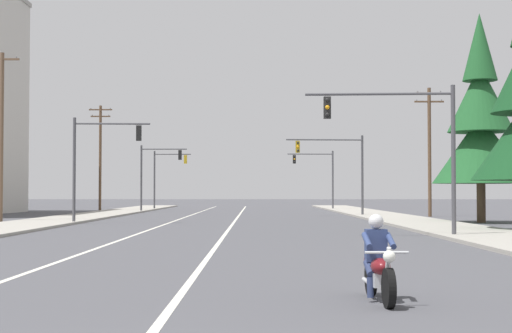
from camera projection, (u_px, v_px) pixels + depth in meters
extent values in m
cube|color=beige|center=(238.00, 220.00, 51.31)|extent=(0.16, 100.00, 0.01)
cube|color=beige|center=(180.00, 220.00, 51.32)|extent=(0.16, 100.00, 0.01)
cube|color=#9E998E|center=(417.00, 222.00, 46.28)|extent=(4.40, 110.00, 0.14)
cube|color=#9E998E|center=(50.00, 222.00, 46.34)|extent=(4.40, 110.00, 0.14)
cylinder|color=black|center=(391.00, 288.00, 12.20)|extent=(0.14, 0.64, 0.64)
cylinder|color=black|center=(373.00, 277.00, 13.75)|extent=(0.14, 0.64, 0.64)
cylinder|color=silver|center=(390.00, 268.00, 12.31)|extent=(0.08, 0.33, 0.68)
sphere|color=white|center=(392.00, 257.00, 12.17)|extent=(0.20, 0.20, 0.20)
cylinder|color=silver|center=(389.00, 253.00, 12.37)|extent=(0.70, 0.07, 0.04)
ellipsoid|color=maroon|center=(383.00, 266.00, 12.87)|extent=(0.34, 0.57, 0.28)
cube|color=silver|center=(382.00, 280.00, 12.98)|extent=(0.26, 0.45, 0.24)
cube|color=black|center=(378.00, 267.00, 13.30)|extent=(0.30, 0.53, 0.12)
cube|color=maroon|center=(374.00, 261.00, 13.71)|extent=(0.21, 0.37, 0.08)
cylinder|color=silver|center=(369.00, 281.00, 13.37)|extent=(0.10, 0.55, 0.08)
cube|color=navy|center=(378.00, 245.00, 13.28)|extent=(0.37, 0.25, 0.56)
sphere|color=silver|center=(378.00, 222.00, 13.27)|extent=(0.26, 0.26, 0.26)
cylinder|color=navy|center=(388.00, 268.00, 13.13)|extent=(0.16, 0.44, 0.30)
cylinder|color=navy|center=(392.00, 288.00, 12.94)|extent=(0.12, 0.16, 0.35)
cylinder|color=navy|center=(393.00, 241.00, 13.03)|extent=(0.12, 0.53, 0.27)
cylinder|color=navy|center=(372.00, 269.00, 13.12)|extent=(0.16, 0.44, 0.30)
cylinder|color=navy|center=(373.00, 288.00, 12.93)|extent=(0.12, 0.16, 0.35)
cylinder|color=navy|center=(369.00, 241.00, 13.01)|extent=(0.12, 0.53, 0.27)
cylinder|color=#47474C|center=(456.00, 161.00, 31.38)|extent=(0.18, 0.18, 6.20)
cylinder|color=#47474C|center=(381.00, 94.00, 31.64)|extent=(5.99, 0.43, 0.11)
cube|color=black|center=(329.00, 108.00, 31.74)|extent=(0.31, 0.26, 0.90)
sphere|color=black|center=(330.00, 100.00, 31.60)|extent=(0.18, 0.18, 0.18)
sphere|color=orange|center=(330.00, 107.00, 31.59)|extent=(0.18, 0.18, 0.18)
sphere|color=black|center=(330.00, 115.00, 31.58)|extent=(0.18, 0.18, 0.18)
cylinder|color=#47474C|center=(77.00, 171.00, 45.19)|extent=(0.18, 0.18, 6.20)
cylinder|color=#47474C|center=(115.00, 124.00, 45.37)|extent=(4.40, 0.29, 0.11)
cube|color=black|center=(141.00, 133.00, 45.41)|extent=(0.31, 0.25, 0.90)
sphere|color=black|center=(141.00, 128.00, 45.58)|extent=(0.18, 0.18, 0.18)
sphere|color=orange|center=(141.00, 133.00, 45.57)|extent=(0.18, 0.18, 0.18)
sphere|color=black|center=(141.00, 138.00, 45.56)|extent=(0.18, 0.18, 0.18)
cylinder|color=#47474C|center=(365.00, 176.00, 59.26)|extent=(0.18, 0.18, 6.20)
cylinder|color=#47474C|center=(327.00, 140.00, 59.16)|extent=(5.85, 0.51, 0.11)
cube|color=#B79319|center=(300.00, 147.00, 59.01)|extent=(0.32, 0.26, 0.90)
sphere|color=black|center=(300.00, 143.00, 58.86)|extent=(0.18, 0.18, 0.18)
sphere|color=orange|center=(300.00, 147.00, 58.85)|extent=(0.18, 0.18, 0.18)
sphere|color=black|center=(300.00, 151.00, 58.84)|extent=(0.18, 0.18, 0.18)
cylinder|color=#47474C|center=(144.00, 179.00, 71.91)|extent=(0.18, 0.18, 6.20)
cylinder|color=#47474C|center=(166.00, 149.00, 71.97)|extent=(4.23, 0.16, 0.11)
cube|color=black|center=(182.00, 155.00, 71.92)|extent=(0.30, 0.24, 0.90)
sphere|color=black|center=(182.00, 152.00, 72.09)|extent=(0.18, 0.18, 0.18)
sphere|color=orange|center=(182.00, 155.00, 72.08)|extent=(0.18, 0.18, 0.18)
sphere|color=black|center=(182.00, 158.00, 72.07)|extent=(0.18, 0.18, 0.18)
cylinder|color=#47474C|center=(335.00, 180.00, 81.34)|extent=(0.18, 0.18, 6.20)
cylinder|color=#47474C|center=(312.00, 154.00, 81.28)|extent=(4.77, 0.44, 0.11)
cube|color=black|center=(297.00, 159.00, 81.15)|extent=(0.32, 0.26, 0.90)
sphere|color=black|center=(297.00, 156.00, 81.00)|extent=(0.18, 0.18, 0.18)
sphere|color=orange|center=(297.00, 159.00, 80.99)|extent=(0.18, 0.18, 0.18)
sphere|color=black|center=(297.00, 162.00, 80.98)|extent=(0.18, 0.18, 0.18)
cylinder|color=#47474C|center=(157.00, 180.00, 81.67)|extent=(0.18, 0.18, 6.20)
cylinder|color=#47474C|center=(175.00, 154.00, 81.65)|extent=(3.87, 0.32, 0.11)
cube|color=#B79319|center=(188.00, 159.00, 81.55)|extent=(0.31, 0.26, 0.90)
sphere|color=black|center=(188.00, 157.00, 81.72)|extent=(0.18, 0.18, 0.18)
sphere|color=orange|center=(188.00, 159.00, 81.71)|extent=(0.18, 0.18, 0.18)
sphere|color=black|center=(188.00, 162.00, 81.70)|extent=(0.18, 0.18, 0.18)
cylinder|color=brown|center=(4.00, 137.00, 47.29)|extent=(0.26, 0.26, 10.38)
cube|color=brown|center=(5.00, 59.00, 47.45)|extent=(2.10, 0.12, 0.12)
cylinder|color=slate|center=(19.00, 58.00, 47.45)|extent=(0.08, 0.08, 0.12)
cylinder|color=brown|center=(432.00, 152.00, 58.50)|extent=(0.26, 0.26, 9.75)
cube|color=brown|center=(431.00, 93.00, 58.65)|extent=(2.06, 0.12, 0.12)
cylinder|color=slate|center=(420.00, 92.00, 58.66)|extent=(0.08, 0.08, 0.12)
cylinder|color=slate|center=(443.00, 92.00, 58.65)|extent=(0.08, 0.08, 0.12)
cube|color=brown|center=(431.00, 102.00, 58.63)|extent=(2.23, 0.12, 0.12)
cylinder|color=slate|center=(419.00, 100.00, 58.64)|extent=(0.08, 0.08, 0.12)
cylinder|color=slate|center=(444.00, 100.00, 58.63)|extent=(0.08, 0.08, 0.12)
cylinder|color=brown|center=(103.00, 158.00, 74.97)|extent=(0.26, 0.26, 10.24)
cube|color=brown|center=(103.00, 110.00, 75.12)|extent=(2.25, 0.12, 0.12)
cylinder|color=slate|center=(93.00, 109.00, 75.13)|extent=(0.08, 0.08, 0.12)
cylinder|color=slate|center=(113.00, 109.00, 75.13)|extent=(0.08, 0.08, 0.12)
cube|color=brown|center=(103.00, 116.00, 75.10)|extent=(1.91, 0.12, 0.12)
cylinder|color=slate|center=(95.00, 115.00, 75.11)|extent=(0.08, 0.08, 0.12)
cylinder|color=slate|center=(111.00, 115.00, 75.10)|extent=(0.08, 0.08, 0.12)
cylinder|color=#4C3828|center=(484.00, 203.00, 46.79)|extent=(0.53, 0.53, 2.37)
cone|color=#1E5628|center=(483.00, 149.00, 46.90)|extent=(5.80, 5.80, 4.16)
cone|color=#1E5628|center=(483.00, 98.00, 47.00)|extent=(3.95, 3.95, 4.16)
cone|color=#1E5628|center=(482.00, 47.00, 47.11)|extent=(2.09, 2.09, 4.16)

